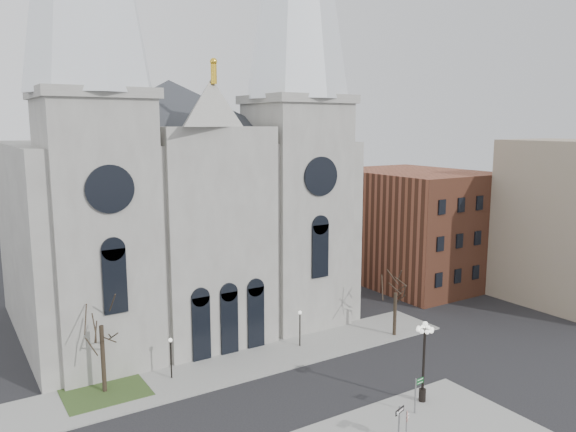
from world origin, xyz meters
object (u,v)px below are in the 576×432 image
globe_lamp (424,351)px  street_name_sign (416,393)px  stop_sign (407,419)px  one_way_sign (399,418)px

globe_lamp → street_name_sign: 2.93m
stop_sign → globe_lamp: 6.12m
street_name_sign → one_way_sign: bearing=-155.9°
stop_sign → one_way_sign: 0.46m
stop_sign → one_way_sign: bearing=119.6°
stop_sign → globe_lamp: bearing=10.5°
globe_lamp → street_name_sign: size_ratio=2.36×
stop_sign → globe_lamp: globe_lamp is taller
globe_lamp → one_way_sign: bearing=-149.8°
globe_lamp → street_name_sign: globe_lamp is taller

